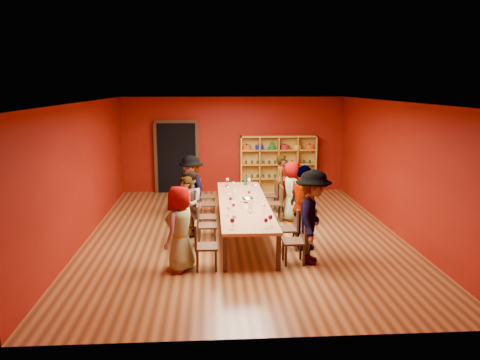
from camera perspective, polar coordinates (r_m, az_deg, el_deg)
The scene contains 47 objects.
room_shell at distance 10.43m, azimuth 0.45°, elevation 1.24°, with size 7.10×9.10×3.04m.
tasting_table at distance 10.60m, azimuth 0.44°, elevation -3.03°, with size 1.10×4.50×0.75m.
doorway at distance 14.88m, azimuth -7.72°, elevation 2.77°, with size 1.40×0.17×2.30m.
shelving_unit at distance 14.90m, azimuth 4.63°, elevation 2.31°, with size 2.40×0.40×1.80m.
chair_person_left_0 at distance 8.72m, azimuth -4.65°, elevation -7.71°, with size 0.42×0.42×0.89m.
person_left_0 at distance 8.65m, azimuth -7.33°, elevation -5.88°, with size 0.77×0.42×1.58m, color silver.
chair_person_left_1 at distance 9.97m, azimuth -4.53°, elevation -5.23°, with size 0.42×0.42×0.89m.
person_left_1 at distance 9.91m, azimuth -6.65°, elevation -3.85°, with size 0.55×0.40×1.50m, color #121532.
chair_person_left_2 at distance 10.59m, azimuth -4.48°, elevation -4.21°, with size 0.42×0.42×0.89m.
person_left_2 at distance 10.54m, azimuth -6.23°, elevation -2.88°, with size 0.73×0.40×1.51m, color #141837.
chair_person_left_3 at distance 11.72m, azimuth -4.40°, elevation -2.66°, with size 0.42×0.42×0.89m.
person_left_3 at distance 11.65m, azimuth -5.92°, elevation -1.07°, with size 1.08×0.44×1.67m, color #D08B9B.
chair_person_left_4 at distance 12.49m, azimuth -4.36°, elevation -1.78°, with size 0.42×0.42×0.89m.
person_left_4 at distance 12.44m, azimuth -6.40°, elevation -0.60°, with size 0.89×0.41×1.53m, color #CD898B.
chair_person_right_0 at distance 9.05m, azimuth 7.06°, elevation -7.05°, with size 0.42×0.42×0.89m.
person_right_0 at distance 8.98m, azimuth 8.84°, elevation -4.49°, with size 1.17×0.48×1.82m, color #48484D.
chair_person_right_1 at distance 9.78m, azimuth 6.22°, elevation -5.60°, with size 0.42×0.42×0.89m.
person_right_1 at distance 9.71m, azimuth 7.75°, elevation -3.35°, with size 1.04×0.47×1.77m, color white.
chair_person_right_3 at distance 11.79m, azimuth 4.49°, elevation -2.59°, with size 0.42×0.42×0.89m.
person_right_3 at distance 11.79m, azimuth 6.39°, elevation -1.34°, with size 0.74×0.40×1.50m, color #141737.
chair_person_right_4 at distance 12.62m, azimuth 3.94°, elevation -1.63°, with size 0.42×0.42×0.89m.
person_right_4 at distance 12.60m, azimuth 5.22°, elevation -0.40°, with size 0.56×0.41×1.54m, color #46464B.
wine_glass_0 at distance 8.69m, azimuth 3.17°, elevation -4.98°, with size 0.08×0.08×0.21m.
wine_glass_1 at distance 12.24m, azimuth 1.13°, elevation -0.03°, with size 0.09×0.09×0.22m.
wine_glass_2 at distance 10.06m, azimuth 0.22°, elevation -2.66°, with size 0.08×0.08×0.20m.
wine_glass_3 at distance 11.88m, azimuth -0.79°, elevation -0.48°, with size 0.08×0.08×0.20m.
wine_glass_4 at distance 9.54m, azimuth -1.37°, elevation -3.45°, with size 0.08×0.08×0.20m.
wine_glass_5 at distance 12.28m, azimuth -1.56°, elevation -0.03°, with size 0.09×0.09×0.21m.
wine_glass_6 at distance 10.38m, azimuth -1.17°, elevation -2.32°, with size 0.07×0.07×0.18m.
wine_glass_7 at distance 9.25m, azimuth 1.23°, elevation -3.98°, with size 0.08×0.08×0.20m.
wine_glass_8 at distance 8.89m, azimuth -0.69°, elevation -4.52°, with size 0.09×0.09×0.22m.
wine_glass_9 at distance 8.84m, azimuth 3.72°, elevation -4.62°, with size 0.09×0.09×0.22m.
wine_glass_10 at distance 12.36m, azimuth 1.27°, elevation 0.02°, with size 0.08×0.08×0.20m.
wine_glass_11 at distance 8.62m, azimuth -0.94°, elevation -5.01°, with size 0.09×0.09×0.22m.
wine_glass_12 at distance 10.52m, azimuth 2.00°, elevation -2.12°, with size 0.07×0.07×0.18m.
wine_glass_13 at distance 10.97m, azimuth 1.12°, elevation -1.54°, with size 0.07×0.07×0.18m.
wine_glass_14 at distance 10.62m, azimuth -1.31°, elevation -1.91°, with size 0.08×0.08×0.20m.
wine_glass_15 at distance 11.53m, azimuth -1.60°, elevation -0.82°, with size 0.08×0.08×0.20m.
wine_glass_16 at distance 12.15m, azimuth -1.61°, elevation -0.19°, with size 0.08×0.08×0.20m.
wine_glass_17 at distance 9.81m, azimuth 2.90°, elevation -3.16°, with size 0.07×0.07×0.18m.
wine_glass_18 at distance 11.30m, azimuth -1.51°, elevation -1.05°, with size 0.08×0.08×0.21m.
wine_glass_19 at distance 9.82m, azimuth -0.78°, elevation -3.12°, with size 0.07×0.07×0.18m.
wine_glass_20 at distance 11.58m, azimuth 1.96°, elevation -0.77°, with size 0.08×0.08×0.20m.
spittoon_bowl at distance 10.63m, azimuth 0.92°, elevation -2.34°, with size 0.28×0.28×0.15m, color silver.
carafe_a at distance 10.85m, azimuth -0.69°, elevation -1.84°, with size 0.11×0.11×0.24m.
carafe_b at distance 9.86m, azimuth 1.25°, elevation -3.17°, with size 0.12×0.12×0.25m.
wine_bottle at distance 12.40m, azimuth 0.66°, elevation -0.06°, with size 0.10×0.10×0.32m.
Camera 1 is at (-0.73, -10.23, 3.37)m, focal length 35.00 mm.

